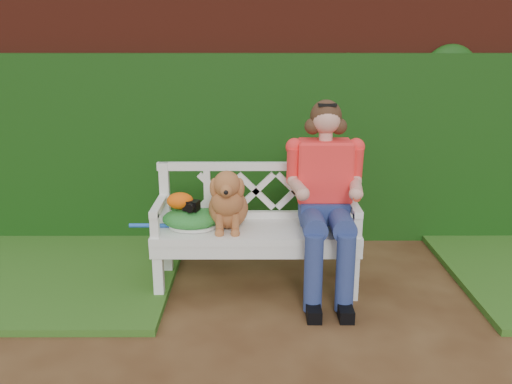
{
  "coord_description": "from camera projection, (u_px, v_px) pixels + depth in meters",
  "views": [
    {
      "loc": [
        -0.47,
        -3.15,
        1.84
      ],
      "look_at": [
        -0.46,
        0.63,
        0.75
      ],
      "focal_mm": 38.0,
      "sensor_mm": 36.0,
      "label": 1
    }
  ],
  "objects": [
    {
      "name": "green_bag",
      "position": [
        191.0,
        218.0,
        3.99
      ],
      "size": [
        0.48,
        0.4,
        0.14
      ],
      "primitive_type": null,
      "rotation": [
        0.0,
        0.0,
        -0.21
      ],
      "color": "green",
      "rests_on": "garden_bench"
    },
    {
      "name": "camera_item",
      "position": [
        191.0,
        205.0,
        3.92
      ],
      "size": [
        0.13,
        0.11,
        0.07
      ],
      "primitive_type": "cube",
      "rotation": [
        0.0,
        0.0,
        -0.32
      ],
      "color": "black",
      "rests_on": "green_bag"
    },
    {
      "name": "seated_woman",
      "position": [
        324.0,
        200.0,
        3.93
      ],
      "size": [
        0.79,
        0.92,
        1.39
      ],
      "primitive_type": null,
      "rotation": [
        0.0,
        0.0,
        -0.3
      ],
      "color": "#F83140",
      "rests_on": "ground"
    },
    {
      "name": "grass_left",
      "position": [
        17.0,
        269.0,
        4.39
      ],
      "size": [
        2.6,
        2.0,
        0.05
      ],
      "primitive_type": "cube",
      "color": "#224619",
      "rests_on": "ground"
    },
    {
      "name": "dog",
      "position": [
        228.0,
        198.0,
        3.91
      ],
      "size": [
        0.36,
        0.46,
        0.47
      ],
      "primitive_type": null,
      "rotation": [
        0.0,
        0.0,
        -0.11
      ],
      "color": "#9F5E27",
      "rests_on": "garden_bench"
    },
    {
      "name": "ground",
      "position": [
        326.0,
        329.0,
        3.53
      ],
      "size": [
        60.0,
        60.0,
        0.0
      ],
      "primitive_type": "plane",
      "color": "#3E2211"
    },
    {
      "name": "garden_bench",
      "position": [
        256.0,
        257.0,
        4.07
      ],
      "size": [
        1.61,
        0.7,
        0.48
      ],
      "primitive_type": null,
      "rotation": [
        0.0,
        0.0,
        -0.06
      ],
      "color": "white",
      "rests_on": "ground"
    },
    {
      "name": "ivy_hedge",
      "position": [
        306.0,
        150.0,
        4.91
      ],
      "size": [
        10.0,
        0.18,
        1.7
      ],
      "primitive_type": "cube",
      "color": "#143C10",
      "rests_on": "ground"
    },
    {
      "name": "tennis_racket",
      "position": [
        189.0,
        225.0,
        3.99
      ],
      "size": [
        0.7,
        0.35,
        0.03
      ],
      "primitive_type": null,
      "rotation": [
        0.0,
        0.0,
        -0.09
      ],
      "color": "white",
      "rests_on": "garden_bench"
    },
    {
      "name": "baseball_glove",
      "position": [
        180.0,
        201.0,
        3.95
      ],
      "size": [
        0.23,
        0.2,
        0.12
      ],
      "primitive_type": "ellipsoid",
      "rotation": [
        0.0,
        0.0,
        -0.32
      ],
      "color": "#E55409",
      "rests_on": "green_bag"
    },
    {
      "name": "brick_wall",
      "position": [
        305.0,
        119.0,
        5.06
      ],
      "size": [
        10.0,
        0.3,
        2.2
      ],
      "primitive_type": "cube",
      "color": "#591D11",
      "rests_on": "ground"
    }
  ]
}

